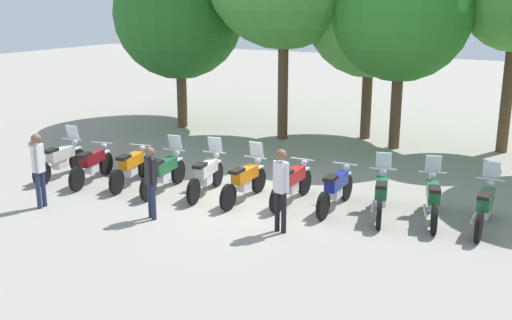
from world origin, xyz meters
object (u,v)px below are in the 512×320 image
(motorcycle_6, at_px, (292,183))
(person_1, at_px, (38,164))
(motorcycle_4, at_px, (206,175))
(motorcycle_7, at_px, (336,188))
(tree_1, at_px, (179,14))
(person_0, at_px, (281,183))
(tree_3, at_px, (371,12))
(motorcycle_8, at_px, (381,194))
(motorcycle_9, at_px, (432,199))
(motorcycle_0, at_px, (61,159))
(motorcycle_3, at_px, (164,172))
(motorcycle_2, at_px, (131,167))
(motorcycle_1, at_px, (92,164))
(motorcycle_10, at_px, (485,206))
(tree_4, at_px, (402,11))
(person_2, at_px, (151,177))
(motorcycle_5, at_px, (245,180))
(tree_0, at_px, (180,9))

(motorcycle_6, relative_size, person_1, 1.22)
(motorcycle_4, height_order, motorcycle_7, motorcycle_4)
(person_1, bearing_deg, tree_1, -80.05)
(person_0, xyz_separation_m, tree_3, (-1.37, 9.52, 3.31))
(motorcycle_8, height_order, tree_3, tree_3)
(motorcycle_9, height_order, person_0, person_0)
(motorcycle_0, bearing_deg, motorcycle_3, -92.35)
(motorcycle_2, xyz_separation_m, motorcycle_3, (1.10, 0.00, 0.01))
(motorcycle_0, xyz_separation_m, motorcycle_9, (9.84, 1.54, 0.00))
(motorcycle_1, distance_m, person_0, 6.16)
(motorcycle_10, xyz_separation_m, tree_3, (-5.14, 7.24, 3.87))
(motorcycle_9, bearing_deg, motorcycle_6, 81.13)
(motorcycle_7, xyz_separation_m, tree_3, (-1.86, 7.58, 3.89))
(motorcycle_0, height_order, motorcycle_6, motorcycle_0)
(motorcycle_3, distance_m, person_0, 4.08)
(motorcycle_8, xyz_separation_m, tree_4, (-1.61, 6.58, 3.94))
(person_1, xyz_separation_m, tree_1, (-2.54, 9.30, 3.22))
(motorcycle_8, xyz_separation_m, tree_3, (-2.95, 7.55, 3.87))
(motorcycle_7, bearing_deg, person_2, 126.65)
(motorcycle_4, bearing_deg, motorcycle_9, -91.83)
(person_1, bearing_deg, tree_4, -125.08)
(motorcycle_0, relative_size, motorcycle_4, 1.00)
(motorcycle_5, xyz_separation_m, motorcycle_9, (4.37, 0.81, 0.00))
(motorcycle_10, bearing_deg, person_0, 119.67)
(tree_3, bearing_deg, motorcycle_8, -68.68)
(motorcycle_4, xyz_separation_m, tree_1, (-5.43, 6.56, 3.77))
(motorcycle_5, height_order, person_1, person_1)
(motorcycle_10, bearing_deg, tree_4, 29.77)
(motorcycle_6, bearing_deg, tree_1, 51.13)
(person_0, xyz_separation_m, tree_0, (-9.20, 9.34, 3.37))
(tree_0, bearing_deg, tree_1, -55.26)
(motorcycle_7, distance_m, tree_1, 11.25)
(motorcycle_9, bearing_deg, tree_0, 43.12)
(motorcycle_0, relative_size, motorcycle_8, 1.02)
(tree_3, bearing_deg, tree_1, -167.15)
(motorcycle_7, xyz_separation_m, person_0, (-0.49, -1.94, 0.58))
(motorcycle_5, distance_m, tree_3, 8.97)
(tree_3, distance_m, tree_4, 1.65)
(motorcycle_9, bearing_deg, motorcycle_1, 83.49)
(person_1, bearing_deg, motorcycle_9, -162.14)
(motorcycle_1, distance_m, tree_4, 10.62)
(motorcycle_3, bearing_deg, motorcycle_1, 90.50)
(person_1, bearing_deg, person_0, -172.11)
(motorcycle_8, relative_size, motorcycle_10, 0.98)
(motorcycle_1, distance_m, motorcycle_6, 5.58)
(motorcycle_4, distance_m, motorcycle_7, 3.33)
(motorcycle_9, bearing_deg, motorcycle_5, 84.49)
(person_2, xyz_separation_m, tree_3, (1.53, 10.20, 3.41))
(motorcycle_2, distance_m, motorcycle_6, 4.45)
(tree_3, bearing_deg, motorcycle_4, -99.98)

